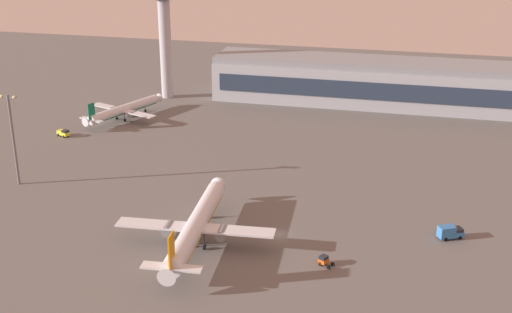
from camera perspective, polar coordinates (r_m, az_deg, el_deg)
The scene contains 9 objects.
ground_plane at distance 155.29m, azimuth 1.89°, elevation -6.50°, with size 416.00×416.00×0.00m, color #605E5B.
terminal_building at distance 254.39m, azimuth 14.07°, elevation 5.77°, with size 155.16×22.40×16.40m.
control_tower at distance 258.38m, azimuth -7.63°, elevation 10.48°, with size 8.00×8.00×45.24m.
airplane_far_stand at distance 149.69m, azimuth -5.07°, elevation -5.80°, with size 35.22×45.21×11.59m.
airplane_taxiway_distant at distance 238.24m, azimuth -10.97°, elevation 3.86°, with size 26.95×34.19×9.11m.
pushback_tug at distance 143.28m, azimuth 5.70°, elevation -8.61°, with size 3.56×3.05×2.05m.
catering_truck at distance 158.74m, azimuth 15.88°, elevation -6.08°, with size 6.09×4.76×3.05m.
cargo_loader at distance 226.04m, azimuth -15.77°, elevation 1.92°, with size 4.57×3.29×2.25m.
apron_light_west at distance 187.46m, azimuth -19.64°, elevation 1.80°, with size 4.80×0.90×24.56m.
Camera 1 is at (28.36, -135.18, 70.98)m, focal length 47.94 mm.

